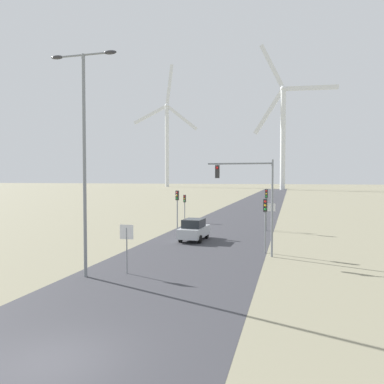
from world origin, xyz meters
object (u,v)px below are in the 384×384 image
traffic_light_post_mid_right (266,200)px  wind_turbine_far_left (167,136)px  stop_sign_near (127,239)px  wind_turbine_left (283,126)px  stop_sign_far (271,211)px  car_approaching (194,230)px  traffic_light_mast_overhead (250,188)px  traffic_light_post_near_right (265,213)px  streetlamp (84,140)px  traffic_light_post_mid_left (185,202)px  traffic_light_post_near_left (177,202)px

traffic_light_post_mid_right → wind_turbine_far_left: bearing=111.8°
stop_sign_near → wind_turbine_left: size_ratio=0.04×
stop_sign_far → car_approaching: stop_sign_far is taller
stop_sign_near → traffic_light_mast_overhead: traffic_light_mast_overhead is taller
car_approaching → stop_sign_far: bearing=52.5°
traffic_light_post_near_right → car_approaching: traffic_light_post_near_right is taller
stop_sign_far → car_approaching: 9.97m
traffic_light_post_mid_right → car_approaching: (-5.57, -7.38, -2.14)m
traffic_light_mast_overhead → wind_turbine_left: (-0.83, 139.93, 22.68)m
streetlamp → car_approaching: (2.71, 12.80, -6.41)m
wind_turbine_left → stop_sign_far: bearing=-89.3°
streetlamp → car_approaching: 14.57m
car_approaching → wind_turbine_far_left: (-61.28, 174.52, 28.34)m
stop_sign_near → traffic_light_post_mid_left: bearing=98.5°
traffic_light_post_near_right → wind_turbine_left: 140.88m
streetlamp → traffic_light_post_mid_right: bearing=67.7°
car_approaching → wind_turbine_far_left: bearing=109.3°
traffic_light_post_mid_right → wind_turbine_far_left: 181.91m
traffic_light_post_mid_right → traffic_light_mast_overhead: 12.58m
wind_turbine_left → car_approaching: bearing=-91.9°
car_approaching → traffic_light_post_near_right: bearing=-32.1°
traffic_light_post_near_right → traffic_light_post_near_left: bearing=142.3°
traffic_light_post_near_left → stop_sign_near: bearing=-84.2°
wind_turbine_left → streetlamp: bearing=-92.8°
stop_sign_far → traffic_light_post_mid_left: bearing=155.3°
stop_sign_far → traffic_light_post_mid_left: (-10.50, 4.83, 0.48)m
car_approaching → wind_turbine_left: wind_turbine_left is taller
traffic_light_post_mid_left → wind_turbine_left: size_ratio=0.05×
streetlamp → wind_turbine_left: size_ratio=0.19×
traffic_light_post_near_left → car_approaching: traffic_light_post_near_left is taller
stop_sign_far → traffic_light_post_near_right: bearing=-89.2°
traffic_light_post_near_right → wind_turbine_left: bearing=90.7°
traffic_light_post_near_left → traffic_light_post_near_right: 10.74m
traffic_light_post_mid_right → car_approaching: traffic_light_post_mid_right is taller
stop_sign_far → traffic_light_post_near_right: size_ratio=0.71×
traffic_light_post_mid_left → traffic_light_mast_overhead: 20.40m
stop_sign_near → wind_turbine_far_left: size_ratio=0.04×
streetlamp → traffic_light_post_near_right: (8.90, 8.91, -4.51)m
stop_sign_far → traffic_light_post_near_left: size_ratio=0.66×
traffic_light_post_near_left → traffic_light_post_mid_left: traffic_light_post_near_left is taller
traffic_light_post_mid_right → stop_sign_near: bearing=-108.7°
wind_turbine_far_left → wind_turbine_left: size_ratio=1.10×
streetlamp → stop_sign_near: bearing=32.6°
traffic_light_mast_overhead → car_approaching: size_ratio=1.57×
streetlamp → traffic_light_post_mid_right: size_ratio=2.84×
stop_sign_far → wind_turbine_left: (-1.62, 126.96, 25.41)m
stop_sign_near → traffic_light_post_mid_right: (6.42, 18.99, 1.14)m
stop_sign_near → wind_turbine_left: (5.27, 146.44, 25.40)m
wind_turbine_left → stop_sign_near: bearing=-92.1°
traffic_light_post_near_right → traffic_light_mast_overhead: traffic_light_mast_overhead is taller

